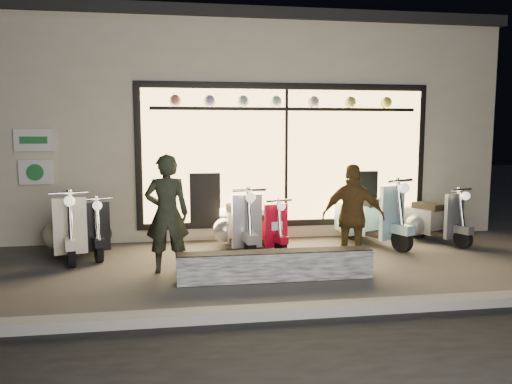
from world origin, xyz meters
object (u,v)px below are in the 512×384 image
Objects in this scene: graffiti_barrier at (276,265)px; man at (167,214)px; scooter_silver at (239,224)px; scooter_red at (264,228)px; woman at (353,217)px.

man is at bearing 156.70° from graffiti_barrier.
graffiti_barrier is 1.76× the size of scooter_silver.
scooter_red is 0.74× the size of man.
graffiti_barrier is 1.82m from scooter_red.
man is at bearing -158.31° from scooter_red.
woman is (1.07, -1.40, 0.41)m from scooter_red.
woman reaches higher than graffiti_barrier.
graffiti_barrier is 1.73× the size of woman.
woman is at bearing 175.73° from man.
scooter_silver is at bearing 98.70° from graffiti_barrier.
scooter_red is 1.81m from woman.
woman reaches higher than scooter_red.
scooter_silver is 0.44m from scooter_red.
graffiti_barrier is 1.70m from man.
woman is at bearing -67.52° from scooter_red.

